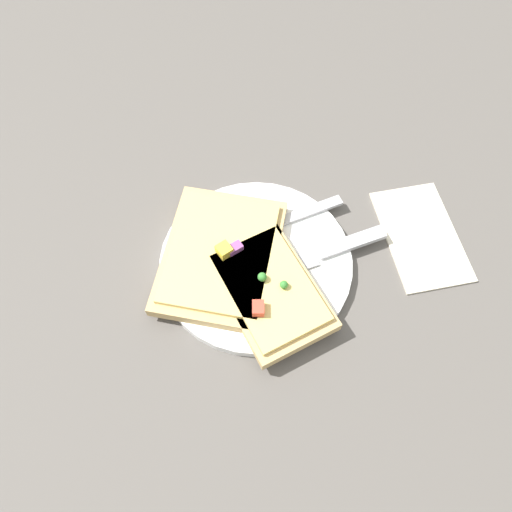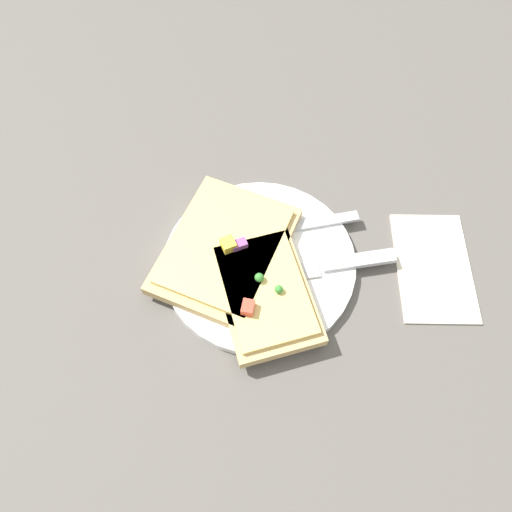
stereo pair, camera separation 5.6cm
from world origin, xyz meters
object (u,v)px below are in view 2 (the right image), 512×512
pizza_slice_main (222,249)px  napkin (430,266)px  knife (311,270)px  plate (256,263)px  pizza_slice_corner (261,292)px  fork (255,232)px

pizza_slice_main → napkin: bearing=110.0°
knife → pizza_slice_main: 0.10m
plate → knife: 0.06m
pizza_slice_corner → fork: bearing=169.1°
knife → napkin: bearing=175.5°
napkin → pizza_slice_main: bearing=-92.0°
fork → knife: size_ratio=0.98×
fork → napkin: size_ratio=1.53×
pizza_slice_main → napkin: 0.24m
plate → napkin: (-0.00, 0.20, -0.00)m
pizza_slice_corner → napkin: size_ratio=1.17×
pizza_slice_corner → knife: bearing=102.4°
knife → pizza_slice_main: pizza_slice_main is taller
knife → napkin: size_ratio=1.56×
plate → knife: knife is taller
plate → knife: bearing=78.4°
plate → fork: 0.04m
knife → napkin: 0.14m
plate → pizza_slice_main: size_ratio=1.10×
fork → napkin: 0.21m
fork → knife: (0.05, 0.06, 0.00)m
fork → pizza_slice_main: bearing=23.8°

